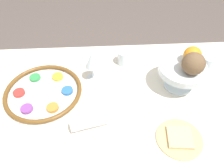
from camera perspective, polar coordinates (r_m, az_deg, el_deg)
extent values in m
cube|color=silver|center=(1.29, -3.07, -15.05)|extent=(1.56, 0.83, 0.74)
cylinder|color=silver|center=(1.06, -17.38, -2.37)|extent=(0.35, 0.35, 0.01)
torus|color=brown|center=(1.05, -17.55, -1.83)|extent=(0.35, 0.35, 0.02)
cylinder|color=#2D6BB7|center=(1.02, -11.60, -1.73)|extent=(0.05, 0.05, 0.01)
cylinder|color=gold|center=(1.10, -14.01, 1.84)|extent=(0.05, 0.05, 0.01)
cylinder|color=#33934C|center=(1.13, -19.46, 1.57)|extent=(0.05, 0.05, 0.01)
cylinder|color=red|center=(1.08, -23.12, -2.11)|extent=(0.05, 0.05, 0.01)
cylinder|color=#844299|center=(1.00, -21.38, -6.06)|extent=(0.05, 0.05, 0.01)
cylinder|color=orange|center=(0.97, -15.25, -5.98)|extent=(0.05, 0.05, 0.01)
cylinder|color=silver|center=(1.09, -4.96, 1.61)|extent=(0.06, 0.06, 0.00)
cylinder|color=silver|center=(1.06, -5.09, 3.11)|extent=(0.01, 0.01, 0.07)
cone|color=silver|center=(1.01, -5.37, 6.17)|extent=(0.06, 0.06, 0.07)
cylinder|color=silver|center=(1.09, 16.78, -0.28)|extent=(0.13, 0.13, 0.01)
cylinder|color=silver|center=(1.06, 17.30, 1.42)|extent=(0.03, 0.03, 0.08)
cylinder|color=silver|center=(1.02, 17.99, 3.68)|extent=(0.21, 0.21, 0.03)
sphere|color=orange|center=(1.02, 20.27, 7.05)|extent=(0.08, 0.08, 0.08)
sphere|color=brown|center=(0.96, 20.51, 5.00)|extent=(0.10, 0.10, 0.10)
cylinder|color=tan|center=(0.91, 17.16, -13.47)|extent=(0.18, 0.18, 0.01)
cube|color=#D1B784|center=(0.90, 17.30, -13.15)|extent=(0.10, 0.10, 0.01)
cylinder|color=white|center=(0.89, -6.06, -10.08)|extent=(0.15, 0.08, 0.04)
cylinder|color=silver|center=(1.14, 3.38, 6.91)|extent=(0.07, 0.07, 0.08)
cylinder|color=silver|center=(1.21, 23.79, 5.05)|extent=(0.07, 0.07, 0.08)
cube|color=silver|center=(0.89, -6.42, -13.04)|extent=(0.18, 0.05, 0.01)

